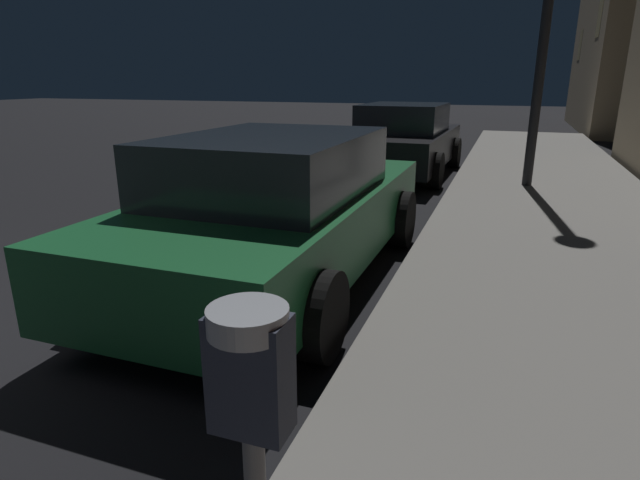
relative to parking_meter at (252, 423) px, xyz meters
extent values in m
cube|color=#232838|center=(0.00, 0.00, 0.14)|extent=(0.19, 0.11, 0.30)
cylinder|color=#999EA5|center=(0.00, 0.00, 0.28)|extent=(0.19, 0.19, 0.06)
cube|color=black|center=(-0.06, 0.00, 0.18)|extent=(0.01, 0.08, 0.11)
cube|color=#19592D|center=(-1.51, 3.56, -0.55)|extent=(1.86, 4.50, 0.64)
cube|color=#1E2328|center=(-1.52, 3.40, 0.03)|extent=(1.63, 2.25, 0.56)
cylinder|color=black|center=(-2.43, 4.96, -0.79)|extent=(0.22, 0.66, 0.66)
cylinder|color=black|center=(-0.58, 4.95, -0.79)|extent=(0.22, 0.66, 0.66)
cylinder|color=black|center=(-2.45, 2.18, -0.79)|extent=(0.22, 0.66, 0.66)
cylinder|color=black|center=(-0.59, 2.17, -0.79)|extent=(0.22, 0.66, 0.66)
cube|color=black|center=(-1.51, 9.79, -0.55)|extent=(1.86, 4.17, 0.64)
cube|color=#1E2328|center=(-1.52, 9.71, 0.03)|extent=(1.59, 2.01, 0.56)
cylinder|color=black|center=(-2.37, 11.09, -0.79)|extent=(0.24, 0.67, 0.66)
cylinder|color=black|center=(-0.59, 11.04, -0.79)|extent=(0.24, 0.67, 0.66)
cylinder|color=black|center=(-2.43, 8.54, -0.79)|extent=(0.24, 0.67, 0.66)
cylinder|color=black|center=(-0.66, 8.49, -0.79)|extent=(0.24, 0.67, 0.66)
cylinder|color=black|center=(0.89, 8.63, 1.74)|extent=(0.16, 0.16, 5.40)
cube|color=#F2D17F|center=(2.96, 24.49, 2.13)|extent=(0.06, 0.90, 1.20)
cube|color=#F2D17F|center=(2.96, 19.57, 2.70)|extent=(0.06, 0.90, 1.20)
camera|label=1|loc=(0.52, -0.95, 0.80)|focal=29.19mm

